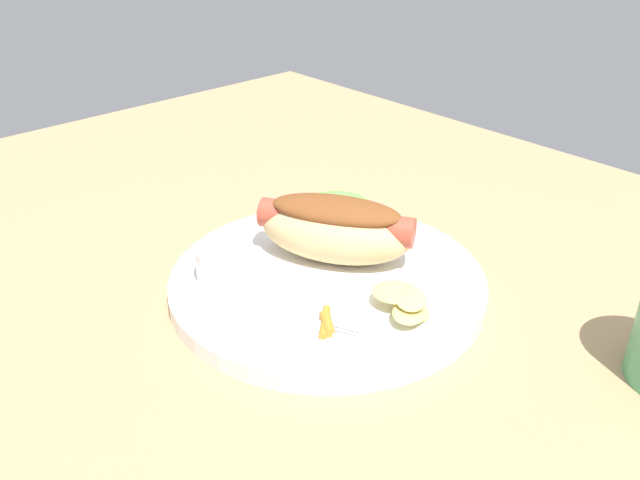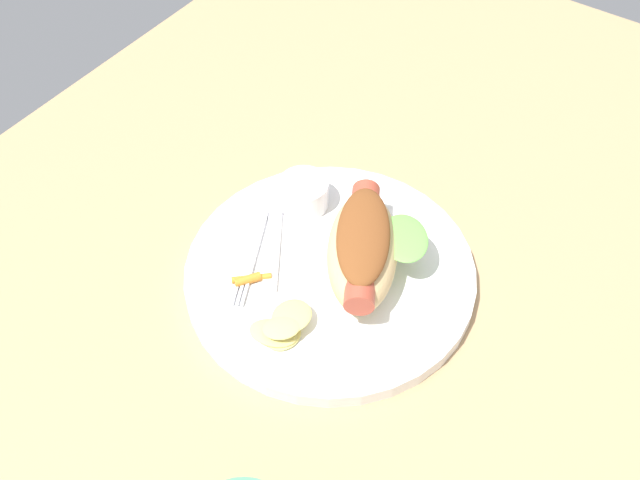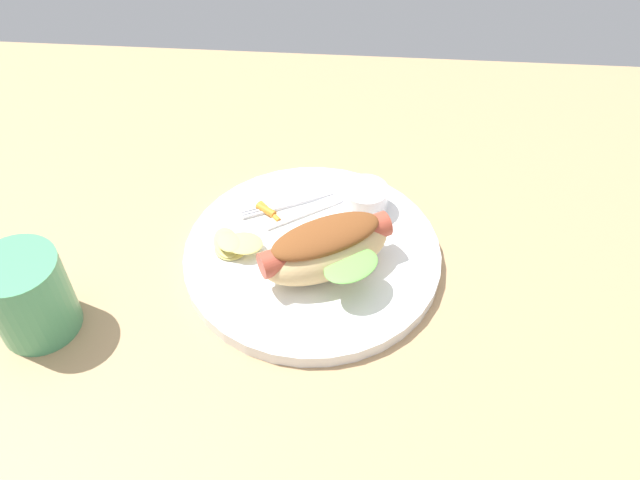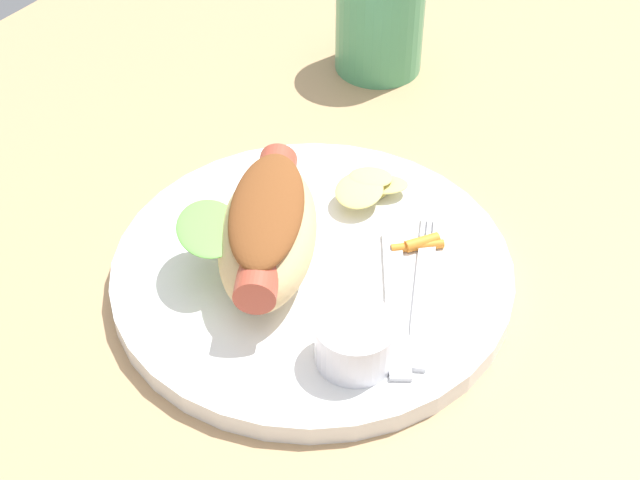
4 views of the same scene
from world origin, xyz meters
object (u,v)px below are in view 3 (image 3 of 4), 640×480
fork (303,199)px  carrot_garnish (268,211)px  drinking_cup (29,296)px  knife (318,207)px  chips_pile (233,244)px  plate (314,255)px  sauce_ramekin (365,199)px  hot_dog (326,248)px

fork → carrot_garnish: (3.85, 2.43, 0.19)cm
fork → drinking_cup: (24.93, 18.77, 2.83)cm
knife → drinking_cup: 32.29cm
drinking_cup → chips_pile: bearing=-150.6°
fork → carrot_garnish: carrot_garnish is taller
plate → fork: size_ratio=2.07×
sauce_ramekin → drinking_cup: drinking_cup is taller
knife → plate: bearing=57.3°
fork → plate: bearing=78.6°
carrot_garnish → drinking_cup: (21.08, 16.34, 2.64)cm
drinking_cup → fork: bearing=-143.0°
sauce_ramekin → drinking_cup: size_ratio=0.56×
knife → drinking_cup: size_ratio=1.46×
hot_dog → sauce_ramekin: 10.51cm
sauce_ramekin → drinking_cup: (32.28, 17.95, 1.47)cm
plate → carrot_garnish: size_ratio=8.66×
fork → carrot_garnish: 4.56cm
plate → carrot_garnish: (5.85, -5.44, 1.19)cm
chips_pile → fork: bearing=-128.4°
fork → hot_dog: bearing=82.8°
plate → chips_pile: bearing=4.4°
plate → sauce_ramekin: size_ratio=5.49×
fork → drinking_cup: drinking_cup is taller
chips_pile → drinking_cup: size_ratio=0.70×
hot_dog → carrot_garnish: hot_dog is taller
hot_dog → drinking_cup: bearing=-13.5°
hot_dog → chips_pile: (10.27, -1.90, -2.35)cm
hot_dog → knife: 10.00cm
hot_dog → drinking_cup: size_ratio=1.68×
knife → hot_dog: bearing=66.2°
chips_pile → drinking_cup: bearing=29.4°
hot_dog → sauce_ramekin: hot_dog is taller
carrot_garnish → sauce_ramekin: bearing=-171.8°
sauce_ramekin → drinking_cup: 36.96cm
sauce_ramekin → plate: bearing=52.8°
hot_dog → chips_pile: size_ratio=2.39×
hot_dog → knife: bearing=-110.3°
hot_dog → carrot_garnish: bearing=-77.3°
plate → fork: (2.00, -7.87, 1.00)cm
drinking_cup → hot_dog: bearing=-163.7°
carrot_garnish → plate: bearing=137.1°
knife → drinking_cup: drinking_cup is taller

